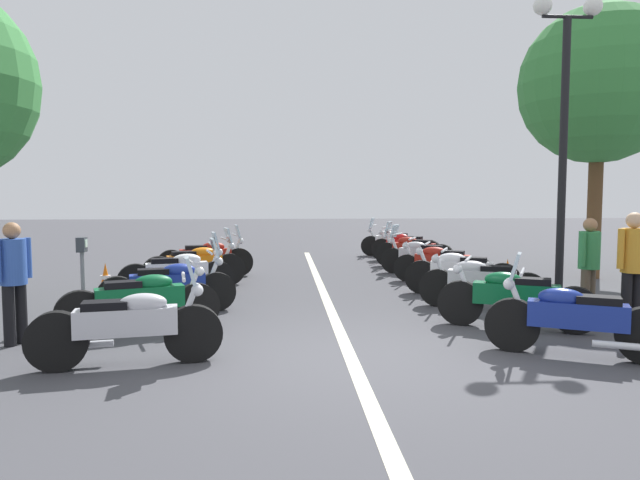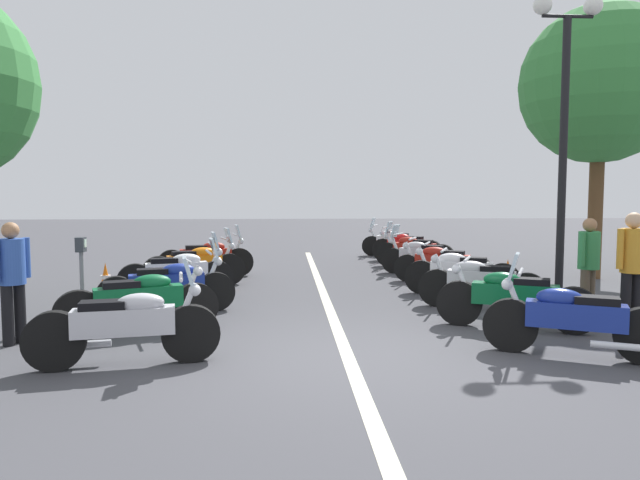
{
  "view_description": "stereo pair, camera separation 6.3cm",
  "coord_description": "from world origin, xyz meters",
  "px_view_note": "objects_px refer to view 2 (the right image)",
  "views": [
    {
      "loc": [
        -6.61,
        0.79,
        1.92
      ],
      "look_at": [
        5.53,
        0.0,
        0.96
      ],
      "focal_mm": 32.11,
      "sensor_mm": 36.0,
      "label": 1
    },
    {
      "loc": [
        -6.61,
        0.73,
        1.92
      ],
      "look_at": [
        5.53,
        0.0,
        0.96
      ],
      "focal_mm": 32.11,
      "sensor_mm": 36.0,
      "label": 2
    }
  ],
  "objects_px": {
    "motorcycle_right_row_3": "(460,272)",
    "street_lamp_twin_globe": "(565,98)",
    "motorcycle_right_row_0": "(572,318)",
    "bystander_3": "(12,274)",
    "roadside_tree_0": "(600,85)",
    "motorcycle_left_row_2": "(169,285)",
    "motorcycle_right_row_7": "(406,246)",
    "motorcycle_left_row_1": "(140,301)",
    "motorcycle_left_row_4": "(196,264)",
    "parking_meter": "(81,263)",
    "motorcycle_left_row_0": "(127,324)",
    "bystander_1": "(632,262)",
    "motorcycle_left_row_5": "(207,257)",
    "motorcycle_right_row_5": "(422,256)",
    "motorcycle_left_row_3": "(178,273)",
    "traffic_cone_1": "(508,275)",
    "motorcycle_right_row_4": "(441,263)",
    "motorcycle_right_row_2": "(480,282)",
    "motorcycle_right_row_1": "(513,297)",
    "bystander_2": "(589,260)",
    "motorcycle_right_row_8": "(392,242)",
    "traffic_cone_2": "(106,280)",
    "motorcycle_right_row_6": "(414,250)"
  },
  "relations": [
    {
      "from": "motorcycle_right_row_8",
      "to": "traffic_cone_1",
      "type": "xyz_separation_m",
      "value": [
        -6.31,
        -1.21,
        -0.17
      ]
    },
    {
      "from": "motorcycle_left_row_3",
      "to": "bystander_1",
      "type": "distance_m",
      "value": 7.51
    },
    {
      "from": "motorcycle_right_row_3",
      "to": "traffic_cone_2",
      "type": "bearing_deg",
      "value": 17.67
    },
    {
      "from": "motorcycle_right_row_3",
      "to": "motorcycle_right_row_7",
      "type": "distance_m",
      "value": 5.53
    },
    {
      "from": "street_lamp_twin_globe",
      "to": "bystander_1",
      "type": "xyz_separation_m",
      "value": [
        -2.19,
        0.03,
        -2.62
      ]
    },
    {
      "from": "traffic_cone_1",
      "to": "roadside_tree_0",
      "type": "distance_m",
      "value": 5.02
    },
    {
      "from": "motorcycle_right_row_8",
      "to": "bystander_3",
      "type": "height_order",
      "value": "bystander_3"
    },
    {
      "from": "motorcycle_left_row_1",
      "to": "bystander_2",
      "type": "xyz_separation_m",
      "value": [
        0.6,
        -6.7,
        0.44
      ]
    },
    {
      "from": "motorcycle_left_row_3",
      "to": "motorcycle_left_row_4",
      "type": "relative_size",
      "value": 1.02
    },
    {
      "from": "motorcycle_left_row_0",
      "to": "motorcycle_right_row_4",
      "type": "distance_m",
      "value": 7.73
    },
    {
      "from": "motorcycle_left_row_3",
      "to": "motorcycle_right_row_1",
      "type": "distance_m",
      "value": 5.96
    },
    {
      "from": "motorcycle_right_row_1",
      "to": "motorcycle_right_row_2",
      "type": "xyz_separation_m",
      "value": [
        1.47,
        -0.02,
        -0.0
      ]
    },
    {
      "from": "motorcycle_left_row_2",
      "to": "motorcycle_right_row_5",
      "type": "bearing_deg",
      "value": 24.87
    },
    {
      "from": "motorcycle_left_row_2",
      "to": "motorcycle_right_row_7",
      "type": "xyz_separation_m",
      "value": [
        6.86,
        -5.34,
        -0.01
      ]
    },
    {
      "from": "motorcycle_left_row_5",
      "to": "motorcycle_right_row_0",
      "type": "relative_size",
      "value": 1.13
    },
    {
      "from": "motorcycle_right_row_1",
      "to": "motorcycle_left_row_5",
      "type": "bearing_deg",
      "value": -22.77
    },
    {
      "from": "motorcycle_right_row_5",
      "to": "traffic_cone_2",
      "type": "height_order",
      "value": "motorcycle_right_row_5"
    },
    {
      "from": "street_lamp_twin_globe",
      "to": "parking_meter",
      "type": "distance_m",
      "value": 8.48
    },
    {
      "from": "motorcycle_left_row_1",
      "to": "street_lamp_twin_globe",
      "type": "relative_size",
      "value": 0.4
    },
    {
      "from": "motorcycle_right_row_2",
      "to": "traffic_cone_2",
      "type": "height_order",
      "value": "motorcycle_right_row_2"
    },
    {
      "from": "motorcycle_left_row_5",
      "to": "motorcycle_right_row_3",
      "type": "distance_m",
      "value": 5.86
    },
    {
      "from": "motorcycle_right_row_7",
      "to": "roadside_tree_0",
      "type": "height_order",
      "value": "roadside_tree_0"
    },
    {
      "from": "motorcycle_right_row_1",
      "to": "parking_meter",
      "type": "bearing_deg",
      "value": 17.2
    },
    {
      "from": "motorcycle_left_row_0",
      "to": "motorcycle_left_row_1",
      "type": "height_order",
      "value": "motorcycle_left_row_0"
    },
    {
      "from": "motorcycle_left_row_5",
      "to": "motorcycle_right_row_5",
      "type": "height_order",
      "value": "motorcycle_left_row_5"
    },
    {
      "from": "motorcycle_left_row_5",
      "to": "motorcycle_left_row_0",
      "type": "bearing_deg",
      "value": -101.73
    },
    {
      "from": "motorcycle_right_row_0",
      "to": "motorcycle_right_row_6",
      "type": "relative_size",
      "value": 1.0
    },
    {
      "from": "motorcycle_right_row_6",
      "to": "street_lamp_twin_globe",
      "type": "height_order",
      "value": "street_lamp_twin_globe"
    },
    {
      "from": "motorcycle_right_row_4",
      "to": "street_lamp_twin_globe",
      "type": "bearing_deg",
      "value": 148.54
    },
    {
      "from": "motorcycle_right_row_3",
      "to": "traffic_cone_1",
      "type": "distance_m",
      "value": 1.45
    },
    {
      "from": "parking_meter",
      "to": "motorcycle_right_row_0",
      "type": "bearing_deg",
      "value": -21.76
    },
    {
      "from": "bystander_3",
      "to": "roadside_tree_0",
      "type": "relative_size",
      "value": 0.25
    },
    {
      "from": "motorcycle_left_row_1",
      "to": "bystander_1",
      "type": "bearing_deg",
      "value": -22.44
    },
    {
      "from": "motorcycle_left_row_4",
      "to": "traffic_cone_2",
      "type": "bearing_deg",
      "value": -170.22
    },
    {
      "from": "motorcycle_left_row_4",
      "to": "motorcycle_right_row_4",
      "type": "relative_size",
      "value": 1.04
    },
    {
      "from": "motorcycle_left_row_3",
      "to": "street_lamp_twin_globe",
      "type": "height_order",
      "value": "street_lamp_twin_globe"
    },
    {
      "from": "motorcycle_left_row_1",
      "to": "motorcycle_left_row_4",
      "type": "xyz_separation_m",
      "value": [
        4.1,
        -0.13,
        0.01
      ]
    },
    {
      "from": "motorcycle_right_row_4",
      "to": "street_lamp_twin_globe",
      "type": "height_order",
      "value": "street_lamp_twin_globe"
    },
    {
      "from": "motorcycle_left_row_0",
      "to": "motorcycle_left_row_4",
      "type": "bearing_deg",
      "value": 80.39
    },
    {
      "from": "motorcycle_left_row_3",
      "to": "motorcycle_right_row_7",
      "type": "distance_m",
      "value": 7.7
    },
    {
      "from": "motorcycle_right_row_4",
      "to": "motorcycle_right_row_2",
      "type": "bearing_deg",
      "value": 112.78
    },
    {
      "from": "motorcycle_left_row_3",
      "to": "traffic_cone_1",
      "type": "xyz_separation_m",
      "value": [
        0.66,
        -6.55,
        -0.19
      ]
    },
    {
      "from": "motorcycle_right_row_3",
      "to": "street_lamp_twin_globe",
      "type": "distance_m",
      "value": 3.59
    },
    {
      "from": "parking_meter",
      "to": "traffic_cone_1",
      "type": "distance_m",
      "value": 8.08
    },
    {
      "from": "roadside_tree_0",
      "to": "motorcycle_left_row_2",
      "type": "bearing_deg",
      "value": 110.9
    },
    {
      "from": "motorcycle_left_row_1",
      "to": "street_lamp_twin_globe",
      "type": "xyz_separation_m",
      "value": [
        1.95,
        -6.9,
        3.14
      ]
    },
    {
      "from": "motorcycle_right_row_0",
      "to": "bystander_3",
      "type": "height_order",
      "value": "bystander_3"
    },
    {
      "from": "parking_meter",
      "to": "bystander_2",
      "type": "xyz_separation_m",
      "value": [
        -0.17,
        -7.75,
        0.01
      ]
    },
    {
      "from": "motorcycle_left_row_3",
      "to": "traffic_cone_1",
      "type": "bearing_deg",
      "value": -9.22
    },
    {
      "from": "motorcycle_right_row_1",
      "to": "bystander_2",
      "type": "xyz_separation_m",
      "value": [
        0.66,
        -1.45,
        0.45
      ]
    }
  ]
}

